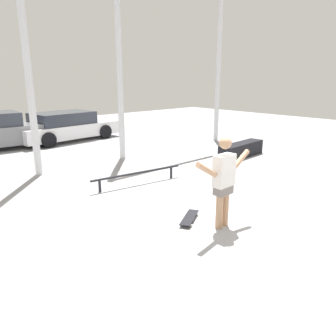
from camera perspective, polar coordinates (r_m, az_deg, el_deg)
ground_plane at (r=6.69m, az=10.13°, el=-9.12°), size 36.00×36.00×0.00m
skateboarder at (r=6.11m, az=9.68°, el=-1.80°), size 1.53×0.23×1.74m
skateboard at (r=6.61m, az=3.75°, el=-8.60°), size 0.79×0.58×0.08m
grind_box at (r=11.99m, az=12.63°, el=3.11°), size 2.18×0.65×0.50m
grind_rail at (r=8.70m, az=-5.30°, el=-1.10°), size 2.60×0.44×0.35m
canopy_support_right at (r=12.98m, az=1.32°, el=20.67°), size 5.27×0.20×6.56m
parked_car_white at (r=15.45m, az=-17.37°, el=6.90°), size 4.71×2.34×1.27m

